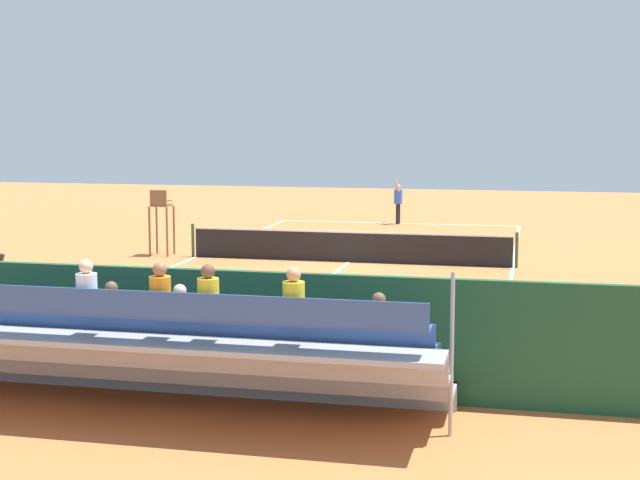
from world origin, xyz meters
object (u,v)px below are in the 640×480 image
Objects in this scene: equipment_bag at (196,367)px; tennis_player at (398,200)px; tennis_ball_near at (359,226)px; umpire_chair at (161,215)px; bleacher_stand at (156,349)px; tennis_net at (349,246)px; courtside_bench at (286,349)px; tennis_racket at (380,223)px; tennis_ball_far at (434,228)px.

equipment_bag is 24.17m from tennis_player.
umpire_chair is at bearing 62.92° from tennis_ball_near.
bleacher_stand is 4.23× the size of umpire_chair.
tennis_net is 5.35× the size of tennis_player.
tennis_ball_near is (1.42, -9.39, -0.47)m from tennis_net.
courtside_bench is 22.86m from tennis_ball_near.
tennis_player is 3.31× the size of tennis_racket.
tennis_racket is at bearing -84.59° from courtside_bench.
courtside_bench is at bearing 89.67° from tennis_ball_far.
tennis_racket is at bearing -8.52° from tennis_player.
courtside_bench is at bearing 97.39° from tennis_ball_near.
bleacher_stand is 137.27× the size of tennis_ball_far.
bleacher_stand is 137.27× the size of tennis_ball_near.
tennis_net is 9.61m from tennis_ball_far.
tennis_player is at bearing 171.48° from tennis_racket.
tennis_racket is (0.77, -10.87, -0.49)m from tennis_net.
tennis_ball_near is (-4.78, -9.35, -1.28)m from umpire_chair.
courtside_bench is at bearing 120.09° from umpire_chair.
umpire_chair is 32.42× the size of tennis_ball_near.
tennis_racket is 8.82× the size of tennis_ball_far.
equipment_bag is 22.83m from tennis_ball_near.
tennis_player is (-6.21, -10.71, -0.30)m from umpire_chair.
tennis_racket is at bearing -88.34° from equipment_bag.
courtside_bench reaches higher than tennis_ball_far.
tennis_net is 11.44× the size of equipment_bag.
bleacher_stand reaches higher than umpire_chair.
tennis_player is 29.18× the size of tennis_ball_far.
umpire_chair is 2.38× the size of equipment_bag.
tennis_net is 13.36m from courtside_bench.
courtside_bench is (-1.46, -2.16, -0.43)m from bleacher_stand.
bleacher_stand is 26.33m from tennis_racket.
tennis_racket is at bearing -113.80° from tennis_ball_near.
equipment_bag is at bearing 93.40° from tennis_ball_near.
umpire_chair is (6.26, -15.48, 0.32)m from bleacher_stand.
umpire_chair is (6.20, -0.05, 0.81)m from tennis_net.
tennis_racket is 1.62m from tennis_ball_near.
bleacher_stand is 4.70× the size of tennis_player.
tennis_player is 2.21m from tennis_ball_near.
umpire_chair reaches higher than tennis_ball_far.
tennis_ball_near is 1.00× the size of tennis_ball_far.
tennis_net reaches higher than courtside_bench.
equipment_bag is 13.64× the size of tennis_ball_near.
bleacher_stand is 5.03× the size of courtside_bench.
bleacher_stand reaches higher than equipment_bag.
tennis_racket is at bearing -116.64° from umpire_chair.
bleacher_stand is at bearing 91.80° from tennis_racket.
bleacher_stand is (-0.06, 15.43, 0.49)m from tennis_net.
courtside_bench is (-1.52, 13.27, 0.06)m from tennis_net.
umpire_chair is 10.57m from tennis_ball_near.
bleacher_stand is at bearing 86.34° from tennis_ball_far.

